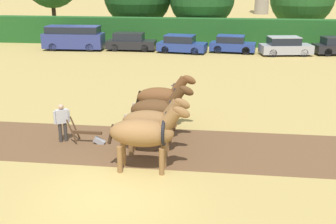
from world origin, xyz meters
name	(u,v)px	position (x,y,z in m)	size (l,w,h in m)	color
ground_plane	(106,196)	(0.00, 0.00, 0.00)	(240.00, 240.00, 0.00)	#A88E4C
plowed_furrow_strip	(69,142)	(-2.62, 4.03, 0.00)	(22.47, 4.06, 0.01)	brown
hedgerow	(187,32)	(0.00, 29.59, 1.28)	(73.85, 1.49, 2.56)	#1E511E
draft_horse_lead_left	(145,133)	(0.87, 1.92, 1.36)	(2.85, 1.00, 2.40)	brown
draft_horse_lead_right	(152,122)	(0.86, 3.34, 1.25)	(2.64, 0.91, 2.26)	brown
draft_horse_trail_left	(158,110)	(0.86, 4.76, 1.27)	(2.66, 0.90, 2.36)	#513319
draft_horse_trail_right	(162,97)	(0.85, 6.17, 1.38)	(2.68, 0.91, 2.46)	brown
plow	(90,136)	(-1.74, 4.04, 0.31)	(1.47, 0.46, 1.13)	#4C331E
farmer_at_plow	(62,120)	(-2.86, 4.09, 0.89)	(0.55, 0.42, 1.56)	#38332D
farmer_beside_team	(175,98)	(1.25, 7.74, 0.93)	(0.40, 0.64, 1.62)	#4C4C4C
parked_van	(74,38)	(-9.89, 25.53, 1.10)	(5.40, 2.08, 2.14)	navy
parked_car_left	(131,42)	(-4.77, 25.90, 0.75)	(4.37, 1.75, 1.57)	black
parked_car_center_left	(181,44)	(-0.16, 25.28, 0.73)	(4.38, 2.39, 1.53)	navy
parked_car_center	(232,44)	(4.20, 25.93, 0.72)	(4.05, 2.24, 1.48)	navy
parked_car_center_right	(285,46)	(8.58, 25.15, 0.75)	(4.45, 2.51, 1.56)	#9E9EA8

